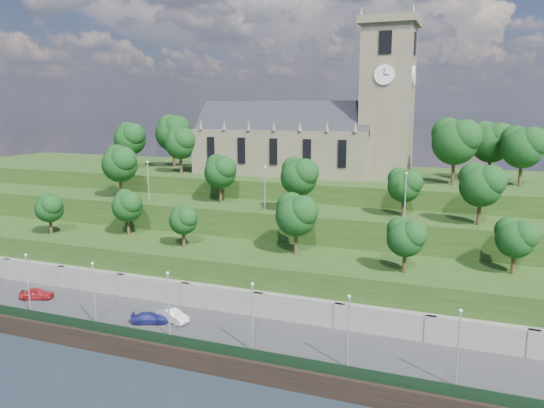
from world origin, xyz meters
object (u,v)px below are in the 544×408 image
at_px(church, 311,133).
at_px(car_middle, 173,315).
at_px(car_right, 150,318).
at_px(car_left, 37,294).

relative_size(church, car_middle, 8.64).
relative_size(church, car_right, 9.07).
distance_m(church, car_left, 51.17).
relative_size(church, car_left, 9.00).
distance_m(church, car_middle, 44.68).
xyz_separation_m(car_left, car_right, (18.53, -1.41, -0.11)).
distance_m(car_left, car_middle, 20.74).
xyz_separation_m(car_left, car_middle, (20.74, -0.03, 0.01)).
bearing_deg(church, car_left, -122.58).
bearing_deg(car_middle, church, 11.58).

